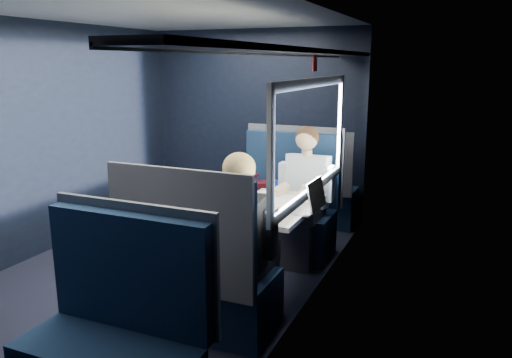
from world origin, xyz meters
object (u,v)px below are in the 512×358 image
at_px(seat_row_back, 116,346).
at_px(bottle_small, 317,189).
at_px(table, 271,214).
at_px(seat_bay_far, 200,279).
at_px(laptop, 308,202).
at_px(seat_bay_near, 284,211).
at_px(man, 304,189).
at_px(seat_row_front, 312,191).
at_px(woman, 242,234).
at_px(cup, 306,191).

xyz_separation_m(seat_row_back, bottle_small, (0.48, 2.13, 0.42)).
relative_size(table, seat_bay_far, 0.79).
height_order(seat_row_back, laptop, seat_row_back).
bearing_deg(seat_bay_near, laptop, -59.37).
bearing_deg(man, laptop, -69.96).
distance_m(table, laptop, 0.37).
xyz_separation_m(seat_bay_near, seat_row_front, (0.02, 0.92, -0.02)).
distance_m(seat_row_back, bottle_small, 2.22).
bearing_deg(seat_row_front, woman, -84.30).
bearing_deg(woman, table, 95.45).
bearing_deg(seat_row_back, woman, 77.07).
bearing_deg(seat_bay_near, bottle_small, -47.40).
distance_m(laptop, cup, 0.46).
relative_size(seat_row_back, woman, 0.88).
xyz_separation_m(seat_bay_far, bottle_small, (0.48, 1.21, 0.41)).
xyz_separation_m(seat_row_front, bottle_small, (0.48, -1.47, 0.42)).
relative_size(laptop, bottle_small, 1.80).
bearing_deg(cup, seat_row_back, -99.29).
bearing_deg(table, cup, 66.07).
height_order(table, man, man).
xyz_separation_m(table, man, (0.07, 0.70, 0.06)).
xyz_separation_m(table, bottle_small, (0.30, 0.33, 0.16)).
relative_size(seat_bay_near, man, 0.95).
bearing_deg(cup, seat_row_front, 104.41).
height_order(seat_bay_far, seat_row_front, seat_bay_far).
xyz_separation_m(seat_row_back, man, (0.25, 2.50, 0.31)).
relative_size(seat_bay_near, laptop, 3.57).
bearing_deg(bottle_small, cup, 150.75).
bearing_deg(man, seat_row_back, -95.72).
bearing_deg(seat_row_back, laptop, 73.75).
relative_size(table, seat_bay_near, 0.79).
relative_size(man, cup, 14.15).
bearing_deg(table, seat_row_front, 95.80).
bearing_deg(seat_bay_far, seat_row_back, -90.00).
distance_m(man, cup, 0.33).
height_order(seat_row_front, man, man).
xyz_separation_m(seat_row_front, man, (0.25, -1.10, 0.31)).
xyz_separation_m(seat_bay_near, seat_row_back, (0.02, -2.67, -0.02)).
bearing_deg(woman, seat_bay_far, -146.18).
height_order(seat_bay_far, man, man).
height_order(table, bottle_small, bottle_small).
distance_m(seat_row_front, bottle_small, 1.60).
height_order(bottle_small, cup, bottle_small).
height_order(seat_row_front, laptop, seat_row_front).
bearing_deg(seat_row_back, seat_row_front, 90.00).
bearing_deg(man, seat_row_front, 102.83).
bearing_deg(seat_bay_near, seat_bay_far, -89.42).
height_order(seat_bay_near, seat_row_back, seat_bay_near).
distance_m(seat_bay_near, cup, 0.71).
height_order(seat_row_front, bottle_small, seat_row_front).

